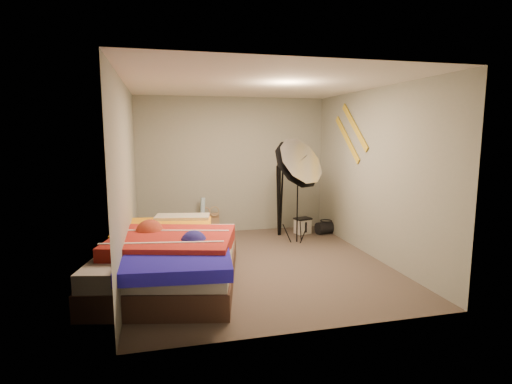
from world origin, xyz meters
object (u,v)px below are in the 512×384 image
object	(u,v)px
duffel_bag	(326,228)
bed	(171,257)
tote_bag	(209,224)
camera_tripod	(280,192)
camera_case	(303,226)
wrapping_roll	(202,217)
photo_umbrella	(296,165)

from	to	relation	value
duffel_bag	bed	xyz separation A→B (m)	(-2.86, -1.80, 0.22)
tote_bag	camera_tripod	bearing A→B (deg)	-34.47
bed	camera_tripod	size ratio (longest dim) A/B	1.87
tote_bag	duffel_bag	distance (m)	2.17
camera_case	wrapping_roll	bearing A→B (deg)	155.13
duffel_bag	tote_bag	bearing A→B (deg)	155.58
bed	camera_tripod	bearing A→B (deg)	43.73
wrapping_roll	photo_umbrella	xyz separation A→B (m)	(1.44, -0.98, 0.99)
duffel_bag	photo_umbrella	size ratio (longest dim) A/B	0.19
bed	camera_tripod	xyz separation A→B (m)	(1.99, 1.90, 0.47)
bed	tote_bag	bearing A→B (deg)	71.86
wrapping_roll	photo_umbrella	bearing A→B (deg)	-34.30
photo_umbrella	camera_tripod	bearing A→B (deg)	96.18
wrapping_roll	bed	distance (m)	2.30
camera_case	bed	xyz separation A→B (m)	(-2.45, -1.92, 0.19)
tote_bag	bed	bearing A→B (deg)	-124.04
camera_case	bed	size ratio (longest dim) A/B	0.10
bed	wrapping_roll	bearing A→B (deg)	74.21
tote_bag	photo_umbrella	size ratio (longest dim) A/B	0.20
bed	photo_umbrella	bearing A→B (deg)	30.82
wrapping_roll	duffel_bag	distance (m)	2.29
wrapping_roll	bed	bearing A→B (deg)	-105.79
camera_tripod	wrapping_roll	bearing A→B (deg)	167.30
tote_bag	camera_tripod	xyz separation A→B (m)	(1.23, -0.41, 0.62)
wrapping_roll	camera_case	distance (m)	1.86
tote_bag	wrapping_roll	world-z (taller)	wrapping_roll
duffel_bag	photo_umbrella	world-z (taller)	photo_umbrella
duffel_bag	bed	bearing A→B (deg)	-158.48
camera_case	duffel_bag	xyz separation A→B (m)	(0.41, -0.11, -0.02)
camera_case	duffel_bag	distance (m)	0.43
tote_bag	duffel_bag	world-z (taller)	tote_bag
wrapping_roll	bed	world-z (taller)	wrapping_roll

